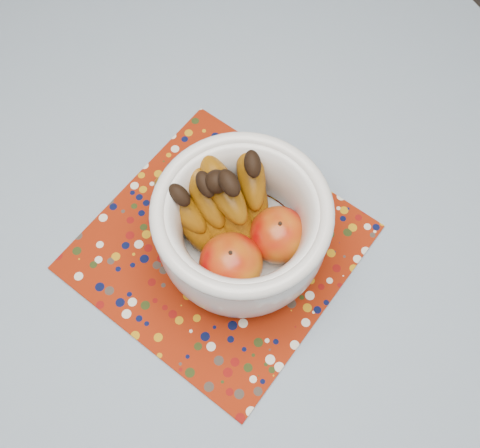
{
  "coord_description": "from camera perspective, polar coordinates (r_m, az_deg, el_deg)",
  "views": [
    {
      "loc": [
        -0.08,
        -0.3,
        1.5
      ],
      "look_at": [
        0.07,
        -0.03,
        0.84
      ],
      "focal_mm": 42.0,
      "sensor_mm": 36.0,
      "label": 1
    }
  ],
  "objects": [
    {
      "name": "placemat",
      "position": [
        0.8,
        -2.15,
        -2.35
      ],
      "size": [
        0.45,
        0.45,
        0.0
      ],
      "primitive_type": "cube",
      "rotation": [
        0.0,
        0.0,
        0.42
      ],
      "color": "maroon",
      "rests_on": "tablecloth"
    },
    {
      "name": "fruit_bowl",
      "position": [
        0.73,
        -0.36,
        0.1
      ],
      "size": [
        0.23,
        0.23,
        0.17
      ],
      "color": "silver",
      "rests_on": "placemat"
    },
    {
      "name": "tablecloth",
      "position": [
        0.81,
        -5.35,
        -2.82
      ],
      "size": [
        1.32,
        1.32,
        0.01
      ],
      "primitive_type": "cube",
      "color": "slate",
      "rests_on": "table"
    },
    {
      "name": "table",
      "position": [
        0.88,
        -4.9,
        -4.78
      ],
      "size": [
        1.2,
        1.2,
        0.75
      ],
      "color": "brown",
      "rests_on": "ground"
    }
  ]
}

